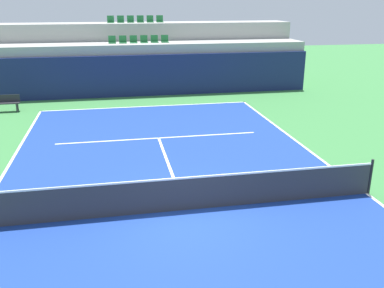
# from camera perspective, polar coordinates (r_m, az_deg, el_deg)

# --- Properties ---
(ground_plane) EXTENTS (80.00, 80.00, 0.00)m
(ground_plane) POSITION_cam_1_polar(r_m,az_deg,el_deg) (11.63, -0.89, -8.95)
(ground_plane) COLOR #387A3D
(court_surface) EXTENTS (11.00, 24.00, 0.01)m
(court_surface) POSITION_cam_1_polar(r_m,az_deg,el_deg) (11.62, -0.89, -8.93)
(court_surface) COLOR navy
(court_surface) RESTS_ON ground_plane
(baseline_far) EXTENTS (11.00, 0.10, 0.00)m
(baseline_far) POSITION_cam_1_polar(r_m,az_deg,el_deg) (22.80, -6.15, 5.09)
(baseline_far) COLOR white
(baseline_far) RESTS_ON court_surface
(sideline_right) EXTENTS (0.10, 24.00, 0.00)m
(sideline_right) POSITION_cam_1_polar(r_m,az_deg,el_deg) (13.56, 22.56, -6.19)
(sideline_right) COLOR white
(sideline_right) RESTS_ON court_surface
(service_line_far) EXTENTS (8.26, 0.10, 0.00)m
(service_line_far) POSITION_cam_1_polar(r_m,az_deg,el_deg) (17.48, -4.55, 0.81)
(service_line_far) COLOR white
(service_line_far) RESTS_ON court_surface
(centre_service_line) EXTENTS (0.10, 6.40, 0.00)m
(centre_service_line) POSITION_cam_1_polar(r_m,az_deg,el_deg) (14.49, -3.10, -3.06)
(centre_service_line) COLOR white
(centre_service_line) RESTS_ON court_surface
(back_wall) EXTENTS (20.39, 0.30, 2.41)m
(back_wall) POSITION_cam_1_polar(r_m,az_deg,el_deg) (25.25, -6.81, 9.18)
(back_wall) COLOR navy
(back_wall) RESTS_ON ground_plane
(stands_tier_lower) EXTENTS (20.39, 2.40, 2.96)m
(stands_tier_lower) POSITION_cam_1_polar(r_m,az_deg,el_deg) (26.54, -7.06, 10.25)
(stands_tier_lower) COLOR #9E9E99
(stands_tier_lower) RESTS_ON ground_plane
(stands_tier_upper) EXTENTS (20.39, 2.40, 4.03)m
(stands_tier_upper) POSITION_cam_1_polar(r_m,az_deg,el_deg) (28.84, -7.46, 12.00)
(stands_tier_upper) COLOR #9E9E99
(stands_tier_upper) RESTS_ON ground_plane
(seating_row_lower) EXTENTS (3.62, 0.44, 0.44)m
(seating_row_lower) POSITION_cam_1_polar(r_m,az_deg,el_deg) (26.44, -7.22, 13.72)
(seating_row_lower) COLOR #1E6633
(seating_row_lower) RESTS_ON stands_tier_lower
(seating_row_upper) EXTENTS (3.62, 0.44, 0.44)m
(seating_row_upper) POSITION_cam_1_polar(r_m,az_deg,el_deg) (28.76, -7.66, 16.25)
(seating_row_upper) COLOR #1E6633
(seating_row_upper) RESTS_ON stands_tier_upper
(tennis_net) EXTENTS (11.08, 0.08, 1.07)m
(tennis_net) POSITION_cam_1_polar(r_m,az_deg,el_deg) (11.40, -0.90, -6.69)
(tennis_net) COLOR black
(tennis_net) RESTS_ON court_surface
(player_bench) EXTENTS (1.50, 0.40, 0.85)m
(player_bench) POSITION_cam_1_polar(r_m,az_deg,el_deg) (23.58, -24.08, 5.24)
(player_bench) COLOR #232328
(player_bench) RESTS_ON ground_plane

